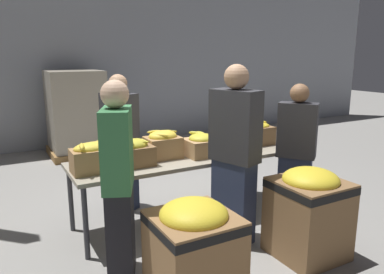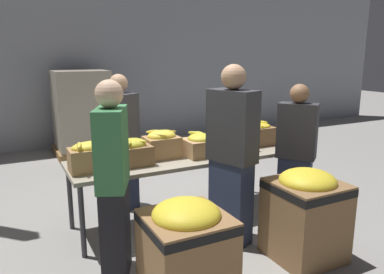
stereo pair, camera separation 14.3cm
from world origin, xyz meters
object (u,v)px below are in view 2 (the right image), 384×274
at_px(banana_box_0, 89,156).
at_px(banana_box_1, 132,152).
at_px(volunteer_2, 121,143).
at_px(volunteer_1, 113,182).
at_px(sorting_table, 184,160).
at_px(pallet_stack_1, 96,118).
at_px(banana_box_5, 258,134).
at_px(pallet_stack_2, 82,114).
at_px(banana_box_2, 162,144).
at_px(banana_box_4, 237,141).
at_px(banana_box_3, 201,145).
at_px(pallet_stack_0, 89,120).
at_px(volunteer_0, 232,157).
at_px(volunteer_3, 296,155).
at_px(donation_bin_1, 305,212).
at_px(donation_bin_0, 186,246).

bearing_deg(banana_box_0, banana_box_1, 2.19).
bearing_deg(volunteer_2, volunteer_1, -45.50).
distance_m(sorting_table, pallet_stack_1, 3.57).
distance_m(banana_box_1, banana_box_5, 1.67).
height_order(pallet_stack_1, pallet_stack_2, pallet_stack_2).
distance_m(banana_box_2, banana_box_5, 1.29).
bearing_deg(banana_box_4, banana_box_3, 179.03).
bearing_deg(banana_box_4, pallet_stack_0, 105.23).
distance_m(banana_box_2, volunteer_0, 0.85).
relative_size(banana_box_0, banana_box_3, 1.00).
bearing_deg(volunteer_1, banana_box_5, -45.58).
bearing_deg(banana_box_5, pallet_stack_0, 111.65).
relative_size(sorting_table, banana_box_2, 6.82).
bearing_deg(sorting_table, banana_box_1, -174.47).
relative_size(volunteer_0, volunteer_3, 1.14).
distance_m(banana_box_3, volunteer_2, 1.01).
bearing_deg(volunteer_1, banana_box_0, 28.66).
distance_m(donation_bin_1, pallet_stack_2, 4.82).
xyz_separation_m(banana_box_4, volunteer_0, (-0.47, -0.60, 0.01)).
bearing_deg(volunteer_0, banana_box_1, 33.86).
height_order(banana_box_1, pallet_stack_0, pallet_stack_0).
xyz_separation_m(sorting_table, volunteer_3, (1.09, -0.58, 0.07)).
xyz_separation_m(banana_box_1, volunteer_3, (1.70, -0.52, -0.11)).
relative_size(volunteer_2, pallet_stack_0, 1.27).
distance_m(volunteer_2, volunteer_3, 2.03).
bearing_deg(pallet_stack_1, banana_box_1, -97.04).
bearing_deg(banana_box_0, donation_bin_1, -34.88).
distance_m(volunteer_3, donation_bin_1, 0.87).
bearing_deg(volunteer_2, banana_box_3, 16.95).
relative_size(banana_box_1, pallet_stack_0, 0.29).
relative_size(banana_box_2, banana_box_4, 1.00).
height_order(volunteer_1, pallet_stack_1, volunteer_1).
height_order(sorting_table, banana_box_4, banana_box_4).
height_order(banana_box_2, pallet_stack_0, pallet_stack_0).
relative_size(banana_box_1, banana_box_3, 1.00).
xyz_separation_m(sorting_table, volunteer_1, (-0.99, -0.72, 0.13)).
xyz_separation_m(banana_box_0, banana_box_4, (1.71, 0.00, -0.03)).
xyz_separation_m(banana_box_1, donation_bin_1, (1.24, -1.19, -0.43)).
relative_size(banana_box_4, pallet_stack_0, 0.29).
height_order(banana_box_4, volunteer_1, volunteer_1).
xyz_separation_m(banana_box_1, pallet_stack_1, (0.45, 3.62, -0.23)).
bearing_deg(banana_box_0, volunteer_2, 54.31).
bearing_deg(banana_box_1, volunteer_1, -119.74).
distance_m(banana_box_0, banana_box_4, 1.71).
relative_size(donation_bin_0, pallet_stack_0, 0.61).
bearing_deg(donation_bin_0, volunteer_1, 127.95).
distance_m(banana_box_2, pallet_stack_0, 3.45).
bearing_deg(banana_box_0, banana_box_2, 9.32).
xyz_separation_m(volunteer_0, volunteer_1, (-1.18, -0.05, -0.05)).
bearing_deg(banana_box_3, pallet_stack_0, 97.82).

